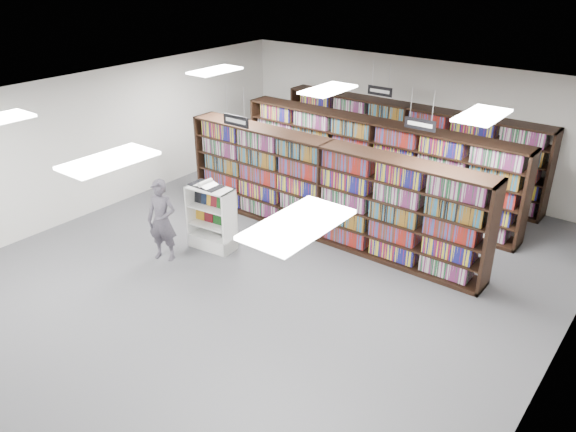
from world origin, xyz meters
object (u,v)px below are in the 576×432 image
Objects in this scene: endcap_display at (213,226)px; shopper at (162,220)px; bookshelf_row_near at (325,191)px; open_book at (206,184)px.

endcap_display is 0.80× the size of shopper.
bookshelf_row_near reaches higher than shopper.
bookshelf_row_near reaches higher than open_book.
open_book is 1.11m from shopper.
endcap_display is 1.98× the size of open_book.
shopper is (-0.31, -0.93, -0.53)m from open_book.
bookshelf_row_near is at bearing 42.17° from endcap_display.
shopper reaches higher than open_book.
endcap_display is 1.10m from shopper.
endcap_display is 0.91m from open_book.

